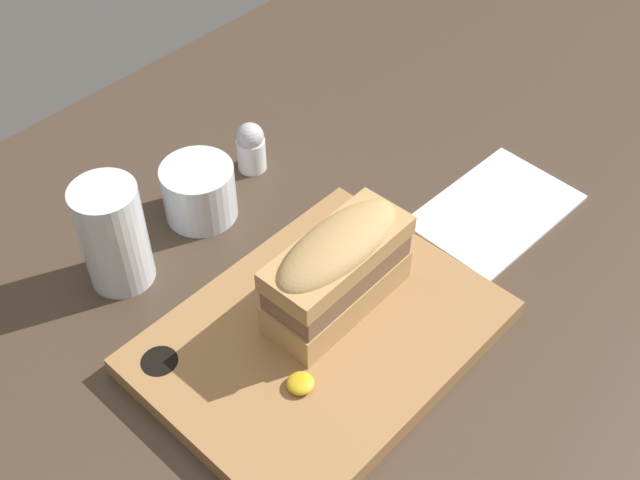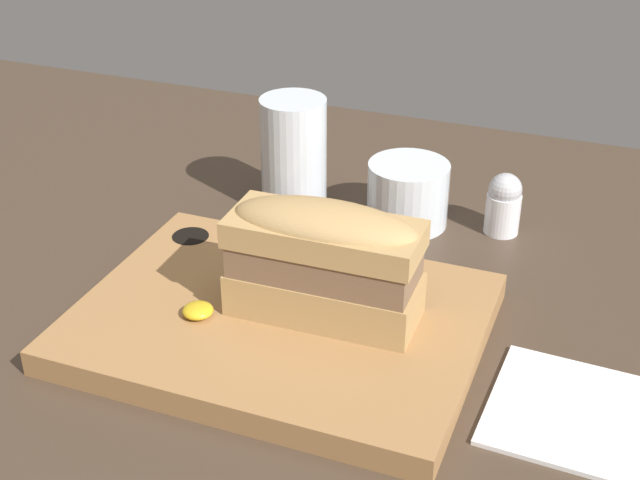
# 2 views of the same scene
# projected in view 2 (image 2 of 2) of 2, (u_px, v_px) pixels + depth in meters

# --- Properties ---
(dining_table) EXTENTS (1.67, 1.03, 0.02)m
(dining_table) POSITION_uv_depth(u_px,v_px,m) (304.00, 348.00, 0.75)
(dining_table) COLOR #423326
(dining_table) RESTS_ON ground
(serving_board) EXTENTS (0.33, 0.25, 0.02)m
(serving_board) POSITION_uv_depth(u_px,v_px,m) (277.00, 324.00, 0.75)
(serving_board) COLOR #9E7042
(serving_board) RESTS_ON dining_table
(sandwich) EXTENTS (0.16, 0.07, 0.10)m
(sandwich) POSITION_uv_depth(u_px,v_px,m) (324.00, 257.00, 0.72)
(sandwich) COLOR tan
(sandwich) RESTS_ON serving_board
(mustard_dollop) EXTENTS (0.03, 0.03, 0.01)m
(mustard_dollop) POSITION_uv_depth(u_px,v_px,m) (198.00, 310.00, 0.74)
(mustard_dollop) COLOR gold
(mustard_dollop) RESTS_ON serving_board
(water_glass) EXTENTS (0.07, 0.07, 0.12)m
(water_glass) POSITION_uv_depth(u_px,v_px,m) (294.00, 163.00, 0.93)
(water_glass) COLOR silver
(water_glass) RESTS_ON dining_table
(wine_glass) EXTENTS (0.08, 0.08, 0.07)m
(wine_glass) POSITION_uv_depth(u_px,v_px,m) (408.00, 197.00, 0.91)
(wine_glass) COLOR silver
(wine_glass) RESTS_ON dining_table
(napkin) EXTENTS (0.19, 0.13, 0.00)m
(napkin) POSITION_uv_depth(u_px,v_px,m) (619.00, 425.00, 0.65)
(napkin) COLOR white
(napkin) RESTS_ON dining_table
(salt_shaker) EXTENTS (0.04, 0.04, 0.06)m
(salt_shaker) POSITION_uv_depth(u_px,v_px,m) (504.00, 204.00, 0.89)
(salt_shaker) COLOR white
(salt_shaker) RESTS_ON dining_table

